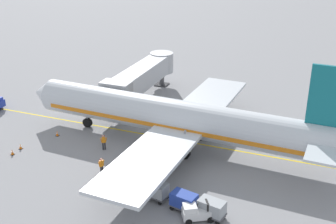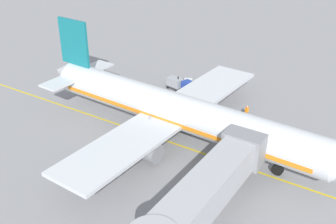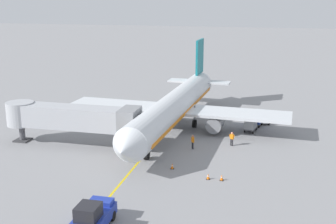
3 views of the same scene
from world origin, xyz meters
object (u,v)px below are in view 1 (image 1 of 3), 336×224
safety_cone_wing_tip (57,133)px  safety_cone_nose_right (20,146)px  ground_crew_loader (101,165)px  safety_cone_nose_left (12,152)px  baggage_cart_front (155,189)px  baggage_cart_third_in_train (212,208)px  jet_bridge (142,76)px  parked_airliner (178,118)px  baggage_tug_lead (197,212)px  ground_crew_wing_walker (104,141)px  baggage_cart_second_in_train (184,200)px

safety_cone_wing_tip → safety_cone_nose_right: bearing=156.4°
ground_crew_loader → safety_cone_nose_left: (-0.09, 10.42, -0.66)m
baggage_cart_front → safety_cone_nose_right: (3.08, 16.76, -0.66)m
baggage_cart_third_in_train → safety_cone_nose_right: (3.84, 21.94, -0.66)m
safety_cone_nose_right → safety_cone_wing_tip: 4.40m
jet_bridge → baggage_cart_third_in_train: jet_bridge is taller
parked_airliner → baggage_tug_lead: (-11.34, -5.83, -2.47)m
baggage_cart_front → ground_crew_wing_walker: (6.19, 8.50, 0.00)m
baggage_cart_second_in_train → safety_cone_wing_tip: (7.76, 17.80, -0.66)m
jet_bridge → safety_cone_nose_left: size_ratio=28.29×
baggage_cart_front → baggage_cart_second_in_train: 2.87m
ground_crew_wing_walker → baggage_cart_third_in_train: bearing=-116.9°
baggage_tug_lead → safety_cone_nose_left: size_ratio=4.68×
parked_airliner → safety_cone_nose_left: 17.38m
baggage_cart_front → baggage_cart_third_in_train: same height
parked_airliner → safety_cone_wing_tip: size_ratio=63.25×
safety_cone_wing_tip → safety_cone_nose_left: bearing=162.2°
ground_crew_wing_walker → baggage_cart_second_in_train: bearing=-121.1°
baggage_cart_front → safety_cone_wing_tip: (7.11, 15.00, -0.66)m
baggage_cart_second_in_train → safety_cone_nose_right: baggage_cart_second_in_train is taller
jet_bridge → baggage_cart_front: 23.20m
jet_bridge → ground_crew_loader: size_ratio=9.88×
ground_crew_wing_walker → parked_airliner: bearing=-61.6°
baggage_cart_second_in_train → baggage_cart_third_in_train: size_ratio=1.00×
baggage_tug_lead → safety_cone_nose_right: (4.52, 20.95, -0.42)m
baggage_tug_lead → baggage_cart_second_in_train: baggage_tug_lead is taller
baggage_cart_third_in_train → parked_airliner: bearing=32.6°
parked_airliner → baggage_cart_second_in_train: bearing=-157.2°
jet_bridge → safety_cone_nose_right: bearing=160.5°
parked_airliner → baggage_cart_third_in_train: parked_airliner is taller
baggage_cart_second_in_train → safety_cone_nose_right: size_ratio=5.05×
baggage_cart_third_in_train → ground_crew_loader: bearing=77.2°
jet_bridge → baggage_tug_lead: (-21.92, -14.80, -2.75)m
baggage_cart_front → safety_cone_nose_right: bearing=79.6°
ground_crew_loader → baggage_tug_lead: bearing=-107.4°
ground_crew_wing_walker → safety_cone_nose_right: bearing=110.6°
ground_crew_loader → ground_crew_wing_walker: bearing=27.1°
jet_bridge → baggage_cart_third_in_train: size_ratio=5.60×
jet_bridge → ground_crew_loader: 19.29m
ground_crew_wing_walker → ground_crew_loader: (-4.34, -2.22, 0.00)m
baggage_cart_third_in_train → safety_cone_wing_tip: 21.67m
baggage_tug_lead → baggage_cart_front: size_ratio=0.93×
ground_crew_wing_walker → baggage_tug_lead: bearing=-121.0°
parked_airliner → baggage_tug_lead: parked_airliner is taller
baggage_cart_second_in_train → ground_crew_loader: 9.42m
baggage_cart_second_in_train → baggage_tug_lead: bearing=-119.6°
safety_cone_nose_left → parked_airliner: bearing=-61.6°
baggage_cart_third_in_train → safety_cone_wing_tip: size_ratio=5.05×
baggage_cart_second_in_train → safety_cone_nose_left: baggage_cart_second_in_train is taller
ground_crew_loader → baggage_cart_second_in_train: bearing=-105.3°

